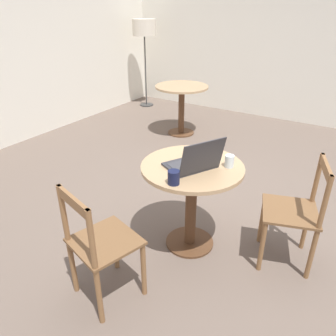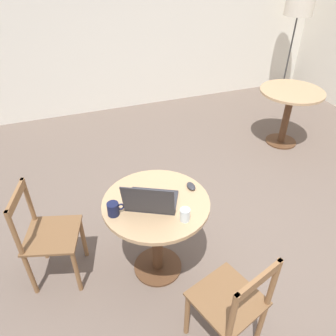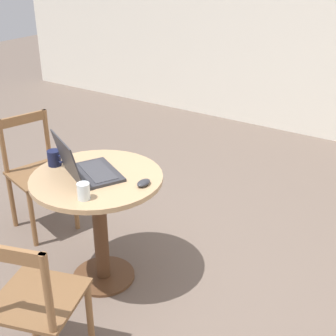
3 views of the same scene
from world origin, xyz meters
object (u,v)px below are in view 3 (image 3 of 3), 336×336
at_px(cafe_table_near, 98,202).
at_px(mouse, 144,183).
at_px(chair_near_front, 34,306).
at_px(chair_near_left, 37,174).
at_px(mug, 54,158).
at_px(drinking_glass, 84,191).
at_px(laptop, 86,168).

xyz_separation_m(cafe_table_near, mouse, (0.30, 0.06, 0.19)).
bearing_deg(chair_near_front, mouse, 86.06).
distance_m(chair_near_front, mouse, 0.88).
height_order(chair_near_front, chair_near_left, same).
height_order(cafe_table_near, mouse, mouse).
distance_m(chair_near_front, mug, 0.99).
height_order(chair_near_front, drinking_glass, chair_near_front).
xyz_separation_m(cafe_table_near, chair_near_front, (0.25, -0.76, -0.13)).
distance_m(laptop, mug, 0.27).
bearing_deg(drinking_glass, mug, 153.82).
height_order(chair_near_front, laptop, laptop).
height_order(laptop, drinking_glass, laptop).
relative_size(chair_near_left, drinking_glass, 9.31).
bearing_deg(mouse, cafe_table_near, -168.62).
xyz_separation_m(cafe_table_near, laptop, (-0.05, -0.03, 0.23)).
height_order(mouse, drinking_glass, drinking_glass).
bearing_deg(drinking_glass, mouse, 60.04).
distance_m(cafe_table_near, chair_near_front, 0.81).
bearing_deg(cafe_table_near, mug, -175.24).
xyz_separation_m(laptop, mouse, (0.35, 0.10, -0.04)).
height_order(chair_near_left, mouse, chair_near_left).
distance_m(mug, drinking_glass, 0.50).
height_order(laptop, mug, laptop).
relative_size(chair_near_left, laptop, 1.89).
bearing_deg(laptop, mouse, 15.27).
distance_m(chair_near_front, laptop, 0.86).
bearing_deg(mouse, chair_near_front, -93.94).
height_order(cafe_table_near, laptop, laptop).
bearing_deg(chair_near_left, chair_near_front, -43.06).
xyz_separation_m(cafe_table_near, drinking_glass, (0.13, -0.25, 0.22)).
xyz_separation_m(cafe_table_near, chair_near_left, (-0.82, 0.23, -0.13)).
xyz_separation_m(mouse, mug, (-0.62, -0.09, 0.03)).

